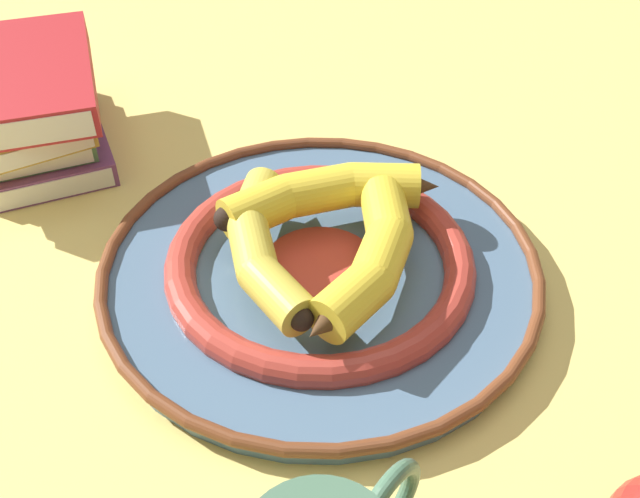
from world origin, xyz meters
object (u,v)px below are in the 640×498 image
at_px(book_stack, 28,107).
at_px(decorative_bowl, 320,267).
at_px(banana_a, 261,244).
at_px(banana_c, 326,194).
at_px(banana_b, 372,259).

bearing_deg(book_stack, decorative_bowl, 31.36).
height_order(decorative_bowl, banana_a, banana_a).
xyz_separation_m(banana_a, banana_c, (-0.05, 0.07, 0.00)).
bearing_deg(banana_c, banana_b, 96.95).
distance_m(banana_b, book_stack, 0.41).
xyz_separation_m(banana_c, book_stack, (-0.22, -0.25, -0.00)).
bearing_deg(decorative_bowl, banana_a, -92.59).
height_order(decorative_bowl, banana_c, banana_c).
relative_size(decorative_bowl, book_stack, 1.69).
xyz_separation_m(decorative_bowl, banana_c, (-0.05, 0.02, 0.04)).
bearing_deg(banana_b, banana_a, 95.44).
bearing_deg(banana_a, decorative_bowl, 90.26).
distance_m(banana_c, book_stack, 0.33).
bearing_deg(banana_a, banana_c, 127.52).
relative_size(banana_a, banana_c, 0.96).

